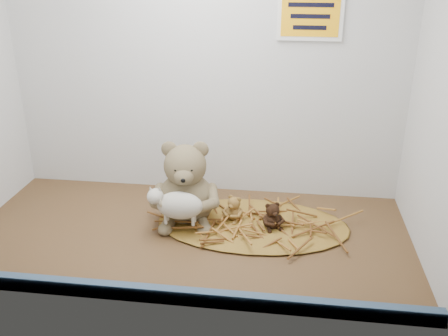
# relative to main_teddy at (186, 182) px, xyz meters

# --- Properties ---
(alcove_shell) EXTENTS (1.20, 0.60, 0.90)m
(alcove_shell) POSITION_rel_main_teddy_xyz_m (0.02, 0.01, 0.33)
(alcove_shell) COLOR #402716
(alcove_shell) RESTS_ON ground
(front_rail) EXTENTS (1.19, 0.02, 0.04)m
(front_rail) POSITION_rel_main_teddy_xyz_m (0.02, -0.37, -0.10)
(front_rail) COLOR #3D5976
(front_rail) RESTS_ON shelf_floor
(straw_bed) EXTENTS (0.54, 0.31, 0.01)m
(straw_bed) POSITION_rel_main_teddy_xyz_m (0.19, -0.01, -0.11)
(straw_bed) COLOR olive
(straw_bed) RESTS_ON shelf_floor
(main_teddy) EXTENTS (0.22, 0.23, 0.24)m
(main_teddy) POSITION_rel_main_teddy_xyz_m (0.00, 0.00, 0.00)
(main_teddy) COLOR #746647
(main_teddy) RESTS_ON shelf_floor
(toy_lamb) EXTENTS (0.16, 0.10, 0.10)m
(toy_lamb) POSITION_rel_main_teddy_xyz_m (0.00, -0.09, -0.03)
(toy_lamb) COLOR #B8B6A5
(toy_lamb) RESTS_ON main_teddy
(mini_teddy_tan) EXTENTS (0.08, 0.08, 0.07)m
(mini_teddy_tan) POSITION_rel_main_teddy_xyz_m (0.14, 0.00, -0.07)
(mini_teddy_tan) COLOR olive
(mini_teddy_tan) RESTS_ON straw_bed
(mini_teddy_brown) EXTENTS (0.08, 0.08, 0.08)m
(mini_teddy_brown) POSITION_rel_main_teddy_xyz_m (0.25, -0.03, -0.07)
(mini_teddy_brown) COLOR black
(mini_teddy_brown) RESTS_ON straw_bed
(wall_sign) EXTENTS (0.16, 0.01, 0.11)m
(wall_sign) POSITION_rel_main_teddy_xyz_m (0.32, 0.21, 0.43)
(wall_sign) COLOR orange
(wall_sign) RESTS_ON back_wall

